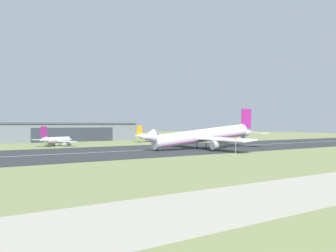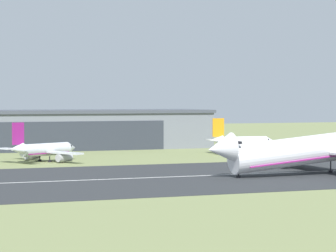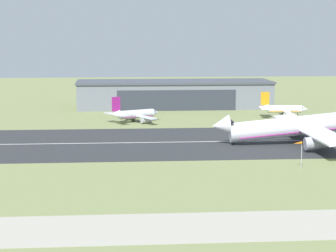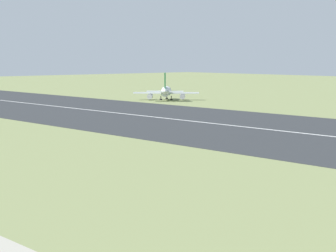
{
  "view_description": "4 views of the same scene",
  "coord_description": "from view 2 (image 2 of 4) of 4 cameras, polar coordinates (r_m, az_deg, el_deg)",
  "views": [
    {
      "loc": [
        -22.4,
        -6.43,
        10.25
      ],
      "look_at": [
        21.78,
        64.11,
        9.78
      ],
      "focal_mm": 35.0,
      "sensor_mm": 36.0,
      "label": 1
    },
    {
      "loc": [
        -23.02,
        -29.08,
        14.49
      ],
      "look_at": [
        14.5,
        70.17,
        10.83
      ],
      "focal_mm": 85.0,
      "sensor_mm": 36.0,
      "label": 2
    },
    {
      "loc": [
        7.32,
        -74.02,
        30.21
      ],
      "look_at": [
        19.2,
        68.38,
        10.15
      ],
      "focal_mm": 70.0,
      "sensor_mm": 36.0,
      "label": 3
    },
    {
      "loc": [
        68.29,
        10.14,
        14.28
      ],
      "look_at": [
        14.39,
        57.78,
        6.48
      ],
      "focal_mm": 70.0,
      "sensor_mm": 36.0,
      "label": 4
    }
  ],
  "objects": [
    {
      "name": "runway_centreline",
      "position": [
        139.1,
        -11.1,
        -4.01
      ],
      "size": [
        390.92,
        0.7,
        0.01
      ],
      "primitive_type": "cube",
      "color": "silver",
      "rests_on": "runway_strip"
    },
    {
      "name": "ground_plane",
      "position": [
        87.11,
        -5.14,
        -7.61
      ],
      "size": [
        674.36,
        674.36,
        0.0
      ],
      "primitive_type": "plane",
      "color": "#7A8451"
    },
    {
      "name": "hangar_building",
      "position": [
        231.45,
        -6.86,
        -0.24
      ],
      "size": [
        80.13,
        24.46,
        11.2
      ],
      "color": "slate",
      "rests_on": "ground_plane"
    },
    {
      "name": "runway_strip",
      "position": [
        139.1,
        -11.1,
        -4.03
      ],
      "size": [
        434.36,
        55.06,
        0.06
      ],
      "primitive_type": "cube",
      "color": "#2B2D30",
      "rests_on": "ground_plane"
    },
    {
      "name": "airplane_parked_centre",
      "position": [
        184.42,
        -8.86,
        -1.72
      ],
      "size": [
        20.06,
        21.22,
        9.19
      ],
      "color": "silver",
      "rests_on": "ground_plane"
    },
    {
      "name": "airplane_parked_west",
      "position": [
        209.72,
        5.41,
        -1.17
      ],
      "size": [
        18.23,
        23.71,
        9.37
      ],
      "color": "white",
      "rests_on": "ground_plane"
    }
  ]
}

